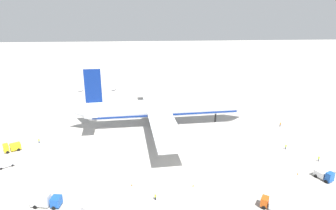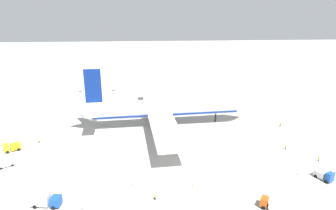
{
  "view_description": "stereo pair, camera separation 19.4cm",
  "coord_description": "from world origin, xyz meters",
  "px_view_note": "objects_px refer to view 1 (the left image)",
  "views": [
    {
      "loc": [
        -7.55,
        -108.58,
        44.04
      ],
      "look_at": [
        1.12,
        3.5,
        6.97
      ],
      "focal_mm": 31.94,
      "sensor_mm": 36.0,
      "label": 1
    },
    {
      "loc": [
        -7.36,
        -108.6,
        44.04
      ],
      "look_at": [
        1.12,
        3.5,
        6.97
      ],
      "focal_mm": 31.94,
      "sensor_mm": 36.0,
      "label": 2
    }
  ],
  "objects_px": {
    "ground_worker_2": "(319,159)",
    "service_truck_3": "(324,175)",
    "service_van": "(6,164)",
    "baggage_cart_0": "(114,89)",
    "ground_worker_3": "(155,197)",
    "service_truck_4": "(12,147)",
    "airliner": "(163,108)",
    "traffic_cone_3": "(132,185)",
    "baggage_cart_1": "(81,90)",
    "service_truck_0": "(272,204)",
    "traffic_cone_1": "(218,98)",
    "traffic_cone_2": "(298,174)",
    "service_truck_2": "(45,200)",
    "ground_worker_1": "(280,124)",
    "ground_worker_0": "(286,147)",
    "traffic_cone_0": "(193,185)",
    "ground_worker_5": "(39,141)"
  },
  "relations": [
    {
      "from": "baggage_cart_1",
      "to": "service_truck_0",
      "type": "bearing_deg",
      "value": -58.75
    },
    {
      "from": "service_truck_2",
      "to": "service_truck_0",
      "type": "bearing_deg",
      "value": -5.58
    },
    {
      "from": "service_truck_2",
      "to": "traffic_cone_3",
      "type": "height_order",
      "value": "service_truck_2"
    },
    {
      "from": "traffic_cone_1",
      "to": "traffic_cone_3",
      "type": "distance_m",
      "value": 83.87
    },
    {
      "from": "service_truck_3",
      "to": "service_van",
      "type": "distance_m",
      "value": 88.78
    },
    {
      "from": "ground_worker_2",
      "to": "traffic_cone_2",
      "type": "relative_size",
      "value": 3.17
    },
    {
      "from": "airliner",
      "to": "traffic_cone_3",
      "type": "bearing_deg",
      "value": -104.43
    },
    {
      "from": "service_van",
      "to": "traffic_cone_0",
      "type": "height_order",
      "value": "service_van"
    },
    {
      "from": "service_truck_0",
      "to": "baggage_cart_0",
      "type": "distance_m",
      "value": 115.13
    },
    {
      "from": "baggage_cart_0",
      "to": "traffic_cone_2",
      "type": "height_order",
      "value": "baggage_cart_0"
    },
    {
      "from": "service_truck_0",
      "to": "ground_worker_5",
      "type": "relative_size",
      "value": 3.35
    },
    {
      "from": "traffic_cone_0",
      "to": "baggage_cart_0",
      "type": "bearing_deg",
      "value": 107.03
    },
    {
      "from": "service_truck_4",
      "to": "traffic_cone_3",
      "type": "relative_size",
      "value": 9.93
    },
    {
      "from": "ground_worker_5",
      "to": "traffic_cone_0",
      "type": "relative_size",
      "value": 2.97
    },
    {
      "from": "airliner",
      "to": "service_van",
      "type": "height_order",
      "value": "airliner"
    },
    {
      "from": "traffic_cone_1",
      "to": "traffic_cone_3",
      "type": "relative_size",
      "value": 1.0
    },
    {
      "from": "service_truck_2",
      "to": "traffic_cone_1",
      "type": "height_order",
      "value": "service_truck_2"
    },
    {
      "from": "service_truck_2",
      "to": "service_truck_3",
      "type": "bearing_deg",
      "value": 4.59
    },
    {
      "from": "ground_worker_5",
      "to": "traffic_cone_1",
      "type": "height_order",
      "value": "ground_worker_5"
    },
    {
      "from": "service_van",
      "to": "baggage_cart_1",
      "type": "xyz_separation_m",
      "value": [
        5.31,
        80.44,
        -0.29
      ]
    },
    {
      "from": "airliner",
      "to": "baggage_cart_0",
      "type": "height_order",
      "value": "airliner"
    },
    {
      "from": "ground_worker_2",
      "to": "ground_worker_5",
      "type": "xyz_separation_m",
      "value": [
        -87.56,
        19.38,
        -0.06
      ]
    },
    {
      "from": "baggage_cart_1",
      "to": "ground_worker_1",
      "type": "height_order",
      "value": "ground_worker_1"
    },
    {
      "from": "service_truck_0",
      "to": "traffic_cone_3",
      "type": "bearing_deg",
      "value": 159.96
    },
    {
      "from": "service_truck_2",
      "to": "traffic_cone_2",
      "type": "height_order",
      "value": "service_truck_2"
    },
    {
      "from": "ground_worker_3",
      "to": "service_truck_4",
      "type": "bearing_deg",
      "value": 147.09
    },
    {
      "from": "airliner",
      "to": "ground_worker_0",
      "type": "distance_m",
      "value": 45.78
    },
    {
      "from": "ground_worker_2",
      "to": "service_truck_3",
      "type": "bearing_deg",
      "value": -113.06
    },
    {
      "from": "traffic_cone_3",
      "to": "ground_worker_1",
      "type": "bearing_deg",
      "value": 32.91
    },
    {
      "from": "service_van",
      "to": "traffic_cone_1",
      "type": "distance_m",
      "value": 98.22
    },
    {
      "from": "service_van",
      "to": "baggage_cart_0",
      "type": "height_order",
      "value": "service_van"
    },
    {
      "from": "service_truck_3",
      "to": "traffic_cone_2",
      "type": "xyz_separation_m",
      "value": [
        -5.64,
        3.02,
        -1.09
      ]
    },
    {
      "from": "service_van",
      "to": "ground_worker_2",
      "type": "xyz_separation_m",
      "value": [
        91.84,
        -3.93,
        -0.14
      ]
    },
    {
      "from": "service_truck_4",
      "to": "service_van",
      "type": "relative_size",
      "value": 1.14
    },
    {
      "from": "service_truck_2",
      "to": "ground_worker_1",
      "type": "xyz_separation_m",
      "value": [
        75.28,
        42.76,
        -0.76
      ]
    },
    {
      "from": "service_truck_3",
      "to": "baggage_cart_1",
      "type": "xyz_separation_m",
      "value": [
        -82.42,
        94.03,
        -0.63
      ]
    },
    {
      "from": "ground_worker_5",
      "to": "service_truck_0",
      "type": "bearing_deg",
      "value": -31.62
    },
    {
      "from": "service_van",
      "to": "service_truck_4",
      "type": "bearing_deg",
      "value": 103.37
    },
    {
      "from": "ground_worker_0",
      "to": "traffic_cone_1",
      "type": "distance_m",
      "value": 57.06
    },
    {
      "from": "ground_worker_1",
      "to": "ground_worker_2",
      "type": "distance_m",
      "value": 27.44
    },
    {
      "from": "service_truck_2",
      "to": "traffic_cone_2",
      "type": "xyz_separation_m",
      "value": [
        65.14,
        8.7,
        -1.38
      ]
    },
    {
      "from": "baggage_cart_1",
      "to": "ground_worker_5",
      "type": "distance_m",
      "value": 65.0
    },
    {
      "from": "service_truck_2",
      "to": "ground_worker_3",
      "type": "bearing_deg",
      "value": 0.81
    },
    {
      "from": "airliner",
      "to": "traffic_cone_0",
      "type": "height_order",
      "value": "airliner"
    },
    {
      "from": "ground_worker_1",
      "to": "traffic_cone_2",
      "type": "bearing_deg",
      "value": -106.57
    },
    {
      "from": "service_truck_0",
      "to": "service_van",
      "type": "height_order",
      "value": "service_truck_0"
    },
    {
      "from": "ground_worker_0",
      "to": "traffic_cone_0",
      "type": "distance_m",
      "value": 38.08
    },
    {
      "from": "airliner",
      "to": "baggage_cart_0",
      "type": "relative_size",
      "value": 23.08
    },
    {
      "from": "airliner",
      "to": "traffic_cone_3",
      "type": "height_order",
      "value": "airliner"
    },
    {
      "from": "traffic_cone_2",
      "to": "airliner",
      "type": "bearing_deg",
      "value": 131.76
    }
  ]
}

